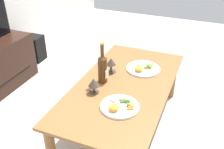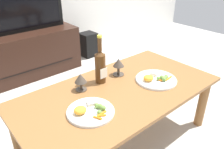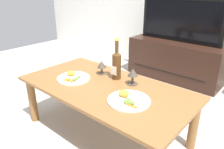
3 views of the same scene
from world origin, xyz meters
The scene contains 10 objects.
ground_plane centered at (0.00, 0.00, 0.00)m, with size 6.40×6.40×0.00m, color #B7B2A8.
dining_table centered at (0.00, 0.00, 0.38)m, with size 1.40×0.73×0.45m.
tv_stand centered at (-0.10, 1.52, 0.25)m, with size 1.22×0.50×0.51m.
tv_screen centered at (-0.10, 1.52, 0.79)m, with size 1.07×0.05×0.55m.
floor_speaker centered at (0.79, 1.51, 0.16)m, with size 0.20×0.20×0.33m, color black.
wine_bottle centered at (-0.02, 0.17, 0.58)m, with size 0.08×0.08×0.35m.
goblet_left centered at (-0.19, 0.17, 0.53)m, with size 0.08×0.08×0.12m.
goblet_right centered at (0.15, 0.17, 0.54)m, with size 0.09×0.09×0.13m.
dinner_plate_left centered at (-0.29, -0.07, 0.46)m, with size 0.28×0.28×0.05m.
dinner_plate_right centered at (0.29, -0.08, 0.46)m, with size 0.30×0.30×0.05m.
Camera 2 is at (-0.88, -0.95, 1.25)m, focal length 35.99 mm.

